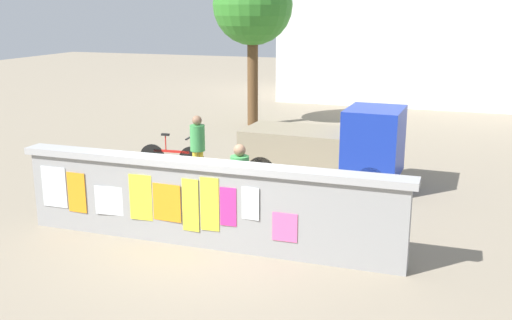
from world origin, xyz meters
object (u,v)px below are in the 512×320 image
person_bystander (198,143)px  bicycle_near (334,218)px  bicycle_far (172,157)px  person_walking (240,178)px  motorcycle (167,184)px  auto_rickshaw_truck (330,147)px  tree_roadside (253,6)px

person_bystander → bicycle_near: bearing=-31.2°
bicycle_far → person_walking: size_ratio=1.05×
bicycle_near → person_walking: person_walking is taller
bicycle_far → motorcycle: bearing=-65.0°
motorcycle → bicycle_far: size_ratio=1.11×
bicycle_near → bicycle_far: 5.64m
bicycle_near → person_walking: (-1.72, -0.19, 0.62)m
person_bystander → person_walking: bearing=-51.1°
bicycle_far → auto_rickshaw_truck: bearing=2.3°
bicycle_near → person_walking: size_ratio=1.04×
motorcycle → bicycle_near: 3.69m
person_bystander → bicycle_far: bearing=143.1°
auto_rickshaw_truck → person_walking: size_ratio=2.26×
person_bystander → tree_roadside: bearing=99.4°
motorcycle → bicycle_far: 2.65m
person_walking → person_bystander: 3.08m
bicycle_near → bicycle_far: same height
bicycle_near → bicycle_far: size_ratio=0.99×
motorcycle → person_bystander: 1.66m
motorcycle → bicycle_near: bicycle_near is taller
bicycle_near → bicycle_far: (-4.76, 3.04, 0.00)m
person_walking → person_bystander: same height
person_walking → bicycle_far: bearing=133.3°
auto_rickshaw_truck → person_walking: auto_rickshaw_truck is taller
bicycle_near → person_bystander: size_ratio=1.04×
person_walking → person_bystander: size_ratio=1.00×
tree_roadside → person_bystander: bearing=-80.6°
auto_rickshaw_truck → tree_roadside: bearing=123.2°
motorcycle → tree_roadside: 9.55m
bicycle_near → tree_roadside: (-4.84, 9.41, 3.66)m
bicycle_far → tree_roadside: 7.35m
person_bystander → tree_roadside: 7.90m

